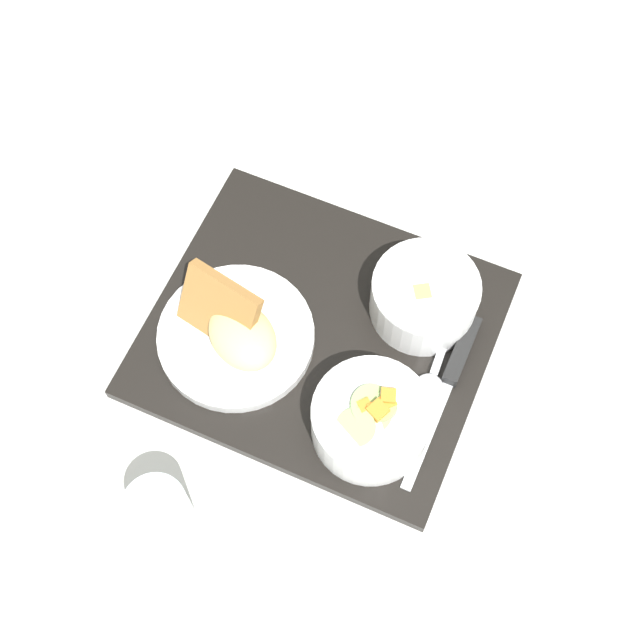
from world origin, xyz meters
name	(u,v)px	position (x,y,z in m)	size (l,w,h in m)	color
ground_plane	(320,337)	(0.00, 0.00, 0.00)	(4.00, 4.00, 0.00)	silver
serving_tray	(320,334)	(0.00, 0.00, 0.01)	(0.41, 0.37, 0.02)	black
bowl_salad	(371,420)	(-0.08, 0.10, 0.05)	(0.13, 0.13, 0.07)	white
bowl_soup	(425,295)	(-0.10, -0.06, 0.05)	(0.12, 0.12, 0.06)	white
plate_main	(235,333)	(0.09, 0.04, 0.04)	(0.18, 0.18, 0.09)	white
knife	(457,363)	(-0.16, 0.00, 0.02)	(0.04, 0.21, 0.02)	silver
spoon	(431,383)	(-0.14, 0.03, 0.02)	(0.04, 0.14, 0.01)	silver
glass_water	(162,517)	(0.09, 0.25, 0.04)	(0.06, 0.06, 0.09)	silver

